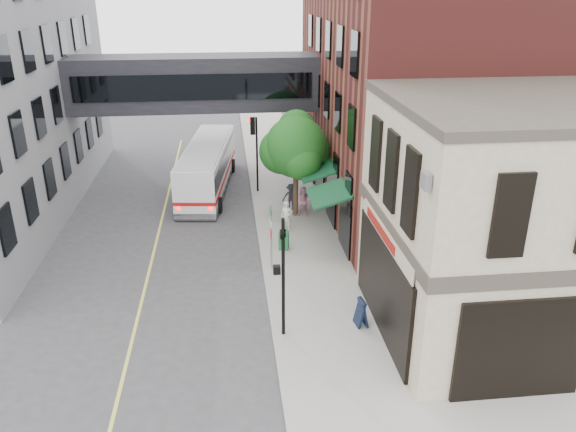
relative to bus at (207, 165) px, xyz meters
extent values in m
plane|color=#38383A|center=(2.57, -18.00, -1.56)|extent=(120.00, 120.00, 0.00)
cube|color=gray|center=(4.57, -4.00, -1.48)|extent=(4.00, 60.00, 0.15)
cube|color=tan|center=(11.57, -16.00, 2.52)|extent=(10.00, 8.00, 8.15)
cube|color=#38332B|center=(11.57, -16.00, 2.59)|extent=(10.12, 8.12, 0.50)
cube|color=#38332B|center=(11.57, -16.00, 6.74)|extent=(10.12, 8.12, 0.30)
cube|color=black|center=(6.51, -16.00, 0.29)|extent=(0.14, 6.40, 3.40)
cube|color=black|center=(6.47, -16.00, 0.29)|extent=(0.04, 5.90, 3.00)
cube|color=maroon|center=(6.45, -15.40, 2.24)|extent=(0.03, 3.60, 0.32)
cube|color=#5B201C|center=(12.57, -3.00, 5.44)|extent=(12.00, 18.00, 14.00)
cube|color=#0D3B20|center=(5.71, -4.25, 1.44)|extent=(1.80, 13.00, 0.40)
cube|color=black|center=(-0.43, 0.00, 4.94)|extent=(14.00, 3.00, 3.00)
cube|color=black|center=(-0.43, -1.55, 4.94)|extent=(13.00, 0.08, 1.40)
cube|color=black|center=(-0.43, 1.55, 4.94)|extent=(13.00, 0.08, 1.40)
cylinder|color=black|center=(2.97, -16.00, 0.84)|extent=(0.12, 0.12, 4.50)
cube|color=black|center=(2.75, -16.00, 1.19)|extent=(0.25, 0.22, 0.30)
imported|color=black|center=(2.97, -16.00, 2.69)|extent=(0.20, 0.16, 1.00)
cylinder|color=black|center=(2.97, -1.00, 0.84)|extent=(0.12, 0.12, 4.50)
cube|color=black|center=(2.75, -1.00, 1.19)|extent=(0.25, 0.22, 0.30)
cube|color=black|center=(2.75, -1.00, 2.59)|extent=(0.28, 0.28, 1.00)
sphere|color=#FF0C05|center=(2.59, -1.00, 2.94)|extent=(0.18, 0.18, 0.18)
cylinder|color=gray|center=(2.97, -11.00, 0.09)|extent=(0.08, 0.08, 3.00)
cube|color=white|center=(2.95, -11.00, 0.79)|extent=(0.03, 0.75, 0.22)
cube|color=#0C591E|center=(2.95, -11.00, 1.34)|extent=(0.03, 0.70, 0.18)
cube|color=#B20C0C|center=(2.95, -11.00, 0.29)|extent=(0.03, 0.30, 0.40)
cylinder|color=#382619|center=(4.77, -5.00, -0.01)|extent=(0.28, 0.28, 2.80)
sphere|color=#155119|center=(4.77, -5.00, 2.39)|extent=(3.20, 3.20, 3.20)
sphere|color=#155119|center=(5.57, -4.50, 1.99)|extent=(2.20, 2.20, 2.20)
sphere|color=#155119|center=(4.07, -4.70, 2.09)|extent=(2.40, 2.40, 2.40)
sphere|color=#155119|center=(4.87, -4.40, 3.19)|extent=(2.00, 2.00, 2.00)
cube|color=#D8CC4C|center=(-2.43, -8.00, -1.55)|extent=(0.12, 40.00, 0.01)
cube|color=white|center=(0.00, 0.00, -0.08)|extent=(3.48, 10.52, 2.60)
cube|color=black|center=(0.00, 0.00, 0.37)|extent=(3.51, 10.35, 0.94)
cube|color=#B20C0C|center=(0.00, 0.00, -0.53)|extent=(3.53, 10.55, 0.20)
cylinder|color=black|center=(-1.57, -3.61, -1.11)|extent=(0.38, 0.92, 0.90)
cylinder|color=black|center=(0.66, -3.88, -1.11)|extent=(0.38, 0.92, 0.90)
cylinder|color=black|center=(-0.70, 3.52, -1.11)|extent=(0.38, 0.92, 0.90)
cylinder|color=black|center=(1.53, 3.25, -1.11)|extent=(0.38, 0.92, 0.90)
imported|color=silver|center=(4.05, -7.05, -0.63)|extent=(0.63, 0.48, 1.56)
imported|color=pink|center=(5.19, -5.28, -0.58)|extent=(0.93, 0.79, 1.67)
imported|color=#21222A|center=(4.61, -4.22, -0.66)|extent=(1.01, 0.64, 1.50)
cube|color=#145B29|center=(3.70, -9.12, -0.96)|extent=(0.53, 0.50, 0.90)
cube|color=black|center=(5.85, -15.76, -0.89)|extent=(0.45, 0.63, 1.05)
camera|label=1|loc=(1.25, -32.89, 10.26)|focal=35.00mm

